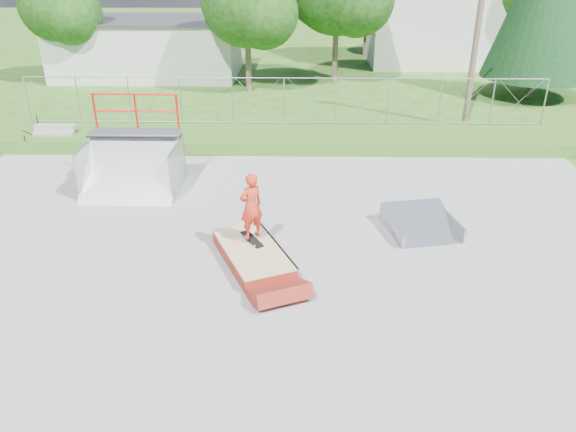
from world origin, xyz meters
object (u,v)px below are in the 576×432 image
object	(u,v)px
quarter_pipe	(129,149)
flat_bank_ramp	(422,224)
grind_box	(253,255)
skater	(251,209)

from	to	relation	value
quarter_pipe	flat_bank_ramp	world-z (taller)	quarter_pipe
flat_bank_ramp	quarter_pipe	bearing A→B (deg)	151.48
grind_box	skater	xyz separation A→B (m)	(-0.04, 0.35, 1.05)
grind_box	quarter_pipe	world-z (taller)	quarter_pipe
grind_box	flat_bank_ramp	world-z (taller)	flat_bank_ramp
quarter_pipe	skater	bearing A→B (deg)	-43.65
grind_box	quarter_pipe	size ratio (longest dim) A/B	1.04
quarter_pipe	skater	size ratio (longest dim) A/B	1.70
grind_box	flat_bank_ramp	size ratio (longest dim) A/B	1.61
quarter_pipe	flat_bank_ramp	distance (m)	8.72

